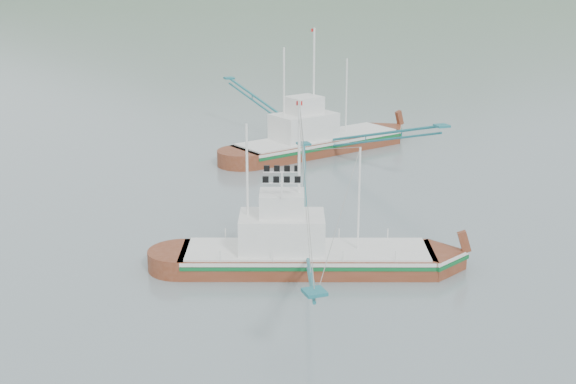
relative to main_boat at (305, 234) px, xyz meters
name	(u,v)px	position (x,y,z in m)	size (l,w,h in m)	color
ground	(327,280)	(0.57, -1.83, -2.03)	(1200.00, 1200.00, 0.00)	slate
main_boat	(305,234)	(0.00, 0.00, 0.00)	(14.20, 24.08, 10.11)	#632914
bg_boat_right	(317,127)	(10.92, 24.77, 0.14)	(16.26, 27.84, 11.53)	#632914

